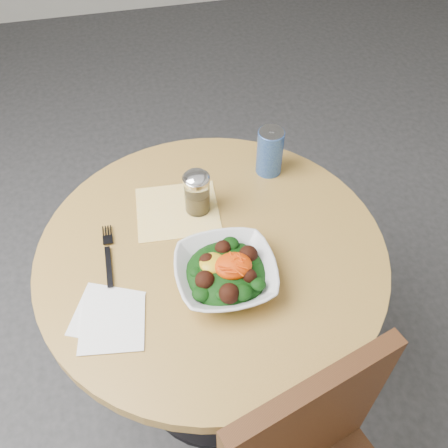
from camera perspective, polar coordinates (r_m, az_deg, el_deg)
The scene contains 8 objects.
ground at distance 1.92m, azimuth -0.99°, elevation -16.97°, with size 6.00×6.00×0.00m, color #2E2E30.
table at distance 1.44m, azimuth -1.27°, elevation -7.79°, with size 0.90×0.90×0.75m.
cloth_napkin at distance 1.37m, azimuth -5.33°, elevation 1.56°, with size 0.22×0.20×0.00m, color #FFB30D.
paper_napkins at distance 1.19m, azimuth -12.96°, elevation -10.49°, with size 0.19×0.21×0.00m.
salad_bowl at distance 1.19m, azimuth 0.20°, elevation -5.58°, with size 0.25×0.25×0.09m.
fork at distance 1.30m, azimuth -13.10°, elevation -3.24°, with size 0.03×0.20×0.00m.
spice_shaker at distance 1.33m, azimuth -3.10°, elevation 3.64°, with size 0.07×0.07×0.13m.
beverage_can at distance 1.44m, azimuth 5.26°, elevation 8.24°, with size 0.08×0.08×0.15m.
Camera 1 is at (-0.15, -0.79, 1.75)m, focal length 40.00 mm.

